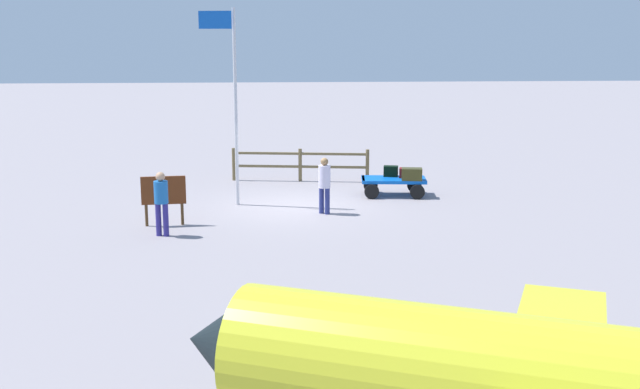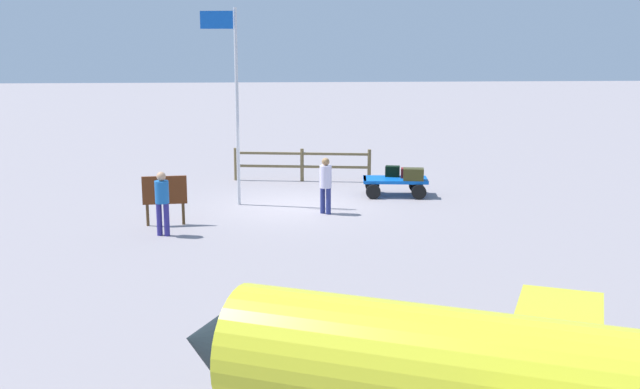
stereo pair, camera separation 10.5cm
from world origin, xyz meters
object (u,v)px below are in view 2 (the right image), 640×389
Objects in this scene: flagpole at (233,91)px; suitcase_maroon at (413,174)px; worker_lead at (326,182)px; luggage_cart at (394,183)px; suitcase_olive at (409,173)px; suitcase_navy at (392,171)px; worker_trailing at (162,198)px; airplane_near at (520,387)px; signboard at (165,193)px.

suitcase_maroon is at bearing -173.45° from flagpole.
luggage_cart is at bearing -134.92° from worker_lead.
suitcase_olive is (0.06, -0.42, -0.03)m from suitcase_maroon.
suitcase_navy is 0.31× the size of worker_trailing.
flagpole is (5.47, 0.63, 2.63)m from suitcase_maroon.
suitcase_maroon is 1.35× the size of suitcase_navy.
airplane_near is at bearing 85.76° from suitcase_navy.
flagpole is (2.60, -1.36, 2.45)m from worker_lead.
suitcase_olive is 0.34× the size of worker_trailing.
suitcase_maroon is 3.50m from worker_lead.
worker_trailing is at bearing 32.81° from suitcase_olive.
suitcase_navy is 0.09× the size of flagpole.
worker_trailing is at bearing 26.79° from worker_lead.
suitcase_navy is at bearing -165.04° from flagpole.
suitcase_navy is (0.54, -0.69, -0.02)m from suitcase_maroon.
airplane_near is (-5.38, 11.46, 0.27)m from worker_trailing.
luggage_cart is at bearing 7.43° from suitcase_olive.
signboard is (7.22, 3.04, 0.13)m from suitcase_maroon.
suitcase_navy is at bearing -51.64° from suitcase_maroon.
airplane_near is at bearing 94.70° from worker_lead.
suitcase_maroon is at bearing -96.41° from airplane_near.
suitcase_navy is 8.17m from worker_trailing.
worker_lead is at bearing 49.00° from suitcase_navy.
worker_lead is 13.67m from airplane_near.
airplane_near is 6.08× the size of signboard.
suitcase_navy is at bearing -94.24° from airplane_near.
suitcase_olive is at bearing -96.03° from airplane_near.
suitcase_olive is at bearing -139.41° from worker_lead.
airplane_near is (1.75, 15.61, 0.49)m from suitcase_maroon.
flagpole is at bearing 6.55° from suitcase_maroon.
worker_trailing reaches higher than suitcase_navy.
suitcase_navy is at bearing -143.76° from worker_trailing.
signboard is (7.16, 3.46, 0.16)m from suitcase_olive.
luggage_cart is at bearing -34.24° from suitcase_maroon.
luggage_cart is 1.28× the size of worker_trailing.
flagpole is at bearing 10.98° from suitcase_olive.
flagpole reaches higher than suitcase_navy.
suitcase_olive reaches higher than luggage_cart.
flagpole is 4.32× the size of signboard.
flagpole is (5.41, 1.05, 2.67)m from suitcase_olive.
suitcase_olive is 16.12m from airplane_near.
suitcase_maroon is 6.10m from flagpole.
worker_lead reaches higher than luggage_cart.
suitcase_maroon is at bearing -157.14° from signboard.
worker_trailing is 12.67m from airplane_near.
suitcase_maroon is 7.83m from signboard.
suitcase_olive is at bearing -169.02° from flagpole.
signboard is at bearing -85.71° from worker_trailing.
airplane_near is at bearing 115.15° from worker_trailing.
luggage_cart is at bearing -168.69° from flagpole.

